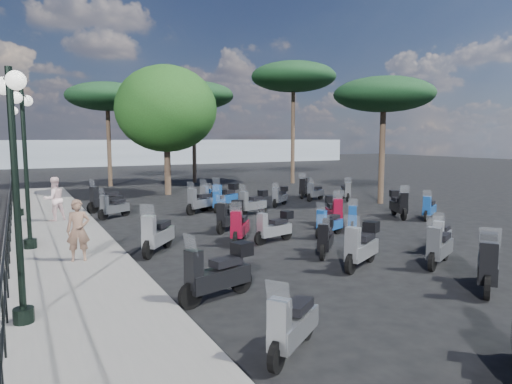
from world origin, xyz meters
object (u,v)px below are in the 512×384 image
scooter_27 (399,205)px  pine_1 (293,77)px  scooter_22 (280,197)px  scooter_9 (230,217)px  scooter_16 (253,203)px  scooter_10 (200,202)px  pine_3 (384,95)px  scooter_0 (292,327)px  scooter_31 (220,201)px  scooter_19 (441,237)px  scooter_28 (346,192)px  scooter_23 (315,193)px  scooter_7 (362,247)px  scooter_14 (329,224)px  scooter_20 (334,212)px  pine_0 (193,96)px  lamp_post_1 (25,159)px  woman (78,230)px  broadleaf_tree (166,109)px  scooter_17 (225,197)px  scooter_29 (304,188)px  scooter_4 (114,208)px  scooter_26 (429,209)px  scooter_15 (274,228)px  scooter_5 (105,200)px  scooter_1 (218,274)px  lamp_post_2 (15,152)px  lamp_post_0 (15,181)px  scooter_11 (212,198)px  scooter_12 (488,264)px  scooter_13 (439,248)px  scooter_8 (326,239)px  scooter_3 (157,236)px  pedestrian_far (54,199)px  scooter_2 (240,228)px

scooter_27 → pine_1: 16.33m
scooter_22 → scooter_27: (2.66, -5.02, 0.08)m
scooter_9 → scooter_16: size_ratio=0.89×
scooter_10 → pine_3: size_ratio=0.26×
scooter_0 → scooter_31: bearing=-54.2°
scooter_19 → scooter_28: scooter_28 is taller
scooter_0 → scooter_22: size_ratio=1.09×
scooter_9 → scooter_23: scooter_9 is taller
scooter_7 → scooter_14: (1.45, 3.30, -0.12)m
scooter_16 → scooter_28: scooter_16 is taller
scooter_20 → scooter_22: size_ratio=1.28×
scooter_10 → pine_0: size_ratio=0.22×
lamp_post_1 → woman: size_ratio=2.82×
scooter_22 → broadleaf_tree: (-3.43, 6.84, 4.42)m
scooter_17 → scooter_29: (5.48, 1.70, -0.04)m
scooter_4 → scooter_26: (11.10, -6.14, -0.01)m
scooter_15 → pine_0: size_ratio=0.21×
scooter_5 → scooter_20: 10.08m
scooter_15 → scooter_5: bearing=9.0°
scooter_1 → scooter_7: scooter_1 is taller
scooter_5 → scooter_10: 4.26m
lamp_post_2 → pine_3: pine_3 is taller
lamp_post_0 → scooter_4: lamp_post_0 is taller
lamp_post_1 → scooter_20: bearing=11.6°
scooter_11 → scooter_12: 13.56m
woman → scooter_27: (12.44, 1.51, -0.41)m
scooter_11 → scooter_13: scooter_13 is taller
scooter_9 → scooter_20: size_ratio=0.87×
scooter_1 → scooter_5: bearing=-15.5°
lamp_post_2 → scooter_29: lamp_post_2 is taller
scooter_7 → scooter_8: 1.42m
lamp_post_0 → scooter_5: size_ratio=2.41×
scooter_4 → scooter_31: scooter_4 is taller
scooter_10 → scooter_12: size_ratio=1.02×
scooter_3 → scooter_14: 5.62m
lamp_post_2 → scooter_11: size_ratio=3.55×
scooter_1 → scooter_12: 5.74m
scooter_13 → scooter_14: size_ratio=1.11×
scooter_4 → scooter_28: (11.79, -0.07, -0.00)m
pedestrian_far → scooter_29: bearing=171.4°
scooter_14 → scooter_2: bearing=57.6°
scooter_3 → scooter_9: bearing=-109.1°
lamp_post_0 → scooter_17: (8.43, 10.65, -1.99)m
scooter_19 → broadleaf_tree: bearing=-17.2°
scooter_1 → lamp_post_1: bearing=12.7°
woman → scooter_9: woman is taller
woman → pine_0: bearing=71.0°
scooter_29 → scooter_5: bearing=43.9°
woman → scooter_31: bearing=53.0°
scooter_13 → scooter_9: bearing=-2.8°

